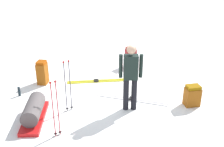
{
  "coord_description": "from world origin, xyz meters",
  "views": [
    {
      "loc": [
        -1.83,
        -6.42,
        3.78
      ],
      "look_at": [
        0.0,
        0.0,
        0.7
      ],
      "focal_mm": 44.88,
      "sensor_mm": 36.0,
      "label": 1
    }
  ],
  "objects_px": {
    "skier_standing": "(131,75)",
    "ski_pair_far": "(132,99)",
    "backpack_large_dark": "(131,57)",
    "thermos_bottle": "(19,91)",
    "backpack_bright": "(42,73)",
    "ski_poles_planted_far": "(55,106)",
    "ski_poles_planted_near": "(68,84)",
    "gear_sled": "(34,111)",
    "ski_pair_near": "(96,81)",
    "backpack_small_spare": "(192,96)"
  },
  "relations": [
    {
      "from": "skier_standing",
      "to": "ski_pair_far",
      "type": "bearing_deg",
      "value": 63.43
    },
    {
      "from": "backpack_large_dark",
      "to": "thermos_bottle",
      "type": "height_order",
      "value": "backpack_large_dark"
    },
    {
      "from": "backpack_bright",
      "to": "ski_poles_planted_far",
      "type": "relative_size",
      "value": 0.54
    },
    {
      "from": "skier_standing",
      "to": "backpack_bright",
      "type": "bearing_deg",
      "value": 134.19
    },
    {
      "from": "ski_pair_far",
      "to": "backpack_large_dark",
      "type": "distance_m",
      "value": 2.31
    },
    {
      "from": "ski_poles_planted_near",
      "to": "thermos_bottle",
      "type": "distance_m",
      "value": 1.76
    },
    {
      "from": "backpack_large_dark",
      "to": "thermos_bottle",
      "type": "relative_size",
      "value": 2.62
    },
    {
      "from": "ski_poles_planted_near",
      "to": "gear_sled",
      "type": "xyz_separation_m",
      "value": [
        -0.85,
        -0.19,
        -0.52
      ]
    },
    {
      "from": "ski_pair_near",
      "to": "ski_pair_far",
      "type": "height_order",
      "value": "same"
    },
    {
      "from": "skier_standing",
      "to": "ski_pair_near",
      "type": "height_order",
      "value": "skier_standing"
    },
    {
      "from": "ski_poles_planted_near",
      "to": "ski_pair_far",
      "type": "bearing_deg",
      "value": 1.97
    },
    {
      "from": "ski_pair_far",
      "to": "backpack_bright",
      "type": "distance_m",
      "value": 2.79
    },
    {
      "from": "ski_pair_far",
      "to": "backpack_small_spare",
      "type": "height_order",
      "value": "backpack_small_spare"
    },
    {
      "from": "skier_standing",
      "to": "ski_poles_planted_near",
      "type": "distance_m",
      "value": 1.53
    },
    {
      "from": "backpack_large_dark",
      "to": "gear_sled",
      "type": "relative_size",
      "value": 0.47
    },
    {
      "from": "backpack_small_spare",
      "to": "gear_sled",
      "type": "height_order",
      "value": "backpack_small_spare"
    },
    {
      "from": "ski_poles_planted_near",
      "to": "backpack_large_dark",
      "type": "bearing_deg",
      "value": 42.9
    },
    {
      "from": "ski_poles_planted_far",
      "to": "gear_sled",
      "type": "bearing_deg",
      "value": 121.31
    },
    {
      "from": "ski_poles_planted_near",
      "to": "gear_sled",
      "type": "distance_m",
      "value": 1.02
    },
    {
      "from": "skier_standing",
      "to": "thermos_bottle",
      "type": "xyz_separation_m",
      "value": [
        -2.69,
        1.47,
        -0.82
      ]
    },
    {
      "from": "ski_pair_near",
      "to": "ski_pair_far",
      "type": "distance_m",
      "value": 1.49
    },
    {
      "from": "ski_poles_planted_near",
      "to": "ski_poles_planted_far",
      "type": "height_order",
      "value": "ski_poles_planted_near"
    },
    {
      "from": "ski_poles_planted_near",
      "to": "ski_poles_planted_far",
      "type": "xyz_separation_m",
      "value": [
        -0.39,
        -0.95,
        -0.01
      ]
    },
    {
      "from": "skier_standing",
      "to": "ski_poles_planted_near",
      "type": "xyz_separation_m",
      "value": [
        -1.47,
        0.36,
        -0.21
      ]
    },
    {
      "from": "backpack_small_spare",
      "to": "thermos_bottle",
      "type": "xyz_separation_m",
      "value": [
        -4.28,
        1.74,
        -0.14
      ]
    },
    {
      "from": "ski_pair_far",
      "to": "ski_poles_planted_far",
      "type": "bearing_deg",
      "value": -153.98
    },
    {
      "from": "skier_standing",
      "to": "ski_poles_planted_far",
      "type": "relative_size",
      "value": 1.29
    },
    {
      "from": "skier_standing",
      "to": "backpack_large_dark",
      "type": "relative_size",
      "value": 2.5
    },
    {
      "from": "backpack_large_dark",
      "to": "ski_poles_planted_far",
      "type": "relative_size",
      "value": 0.52
    },
    {
      "from": "ski_poles_planted_near",
      "to": "gear_sled",
      "type": "bearing_deg",
      "value": -167.71
    },
    {
      "from": "ski_pair_far",
      "to": "ski_poles_planted_near",
      "type": "xyz_separation_m",
      "value": [
        -1.68,
        -0.06,
        0.73
      ]
    },
    {
      "from": "backpack_small_spare",
      "to": "ski_pair_near",
      "type": "bearing_deg",
      "value": 135.58
    },
    {
      "from": "backpack_small_spare",
      "to": "thermos_bottle",
      "type": "bearing_deg",
      "value": 157.94
    },
    {
      "from": "gear_sled",
      "to": "thermos_bottle",
      "type": "relative_size",
      "value": 5.59
    },
    {
      "from": "backpack_bright",
      "to": "ski_pair_far",
      "type": "bearing_deg",
      "value": -36.61
    },
    {
      "from": "backpack_large_dark",
      "to": "ski_poles_planted_near",
      "type": "relative_size",
      "value": 0.51
    },
    {
      "from": "gear_sled",
      "to": "thermos_bottle",
      "type": "bearing_deg",
      "value": 105.6
    },
    {
      "from": "ski_pair_far",
      "to": "backpack_large_dark",
      "type": "relative_size",
      "value": 2.52
    },
    {
      "from": "ski_pair_far",
      "to": "ski_poles_planted_far",
      "type": "xyz_separation_m",
      "value": [
        -2.07,
        -1.01,
        0.72
      ]
    },
    {
      "from": "backpack_large_dark",
      "to": "gear_sled",
      "type": "height_order",
      "value": "backpack_large_dark"
    },
    {
      "from": "ski_poles_planted_far",
      "to": "backpack_bright",
      "type": "bearing_deg",
      "value": 93.32
    },
    {
      "from": "backpack_large_dark",
      "to": "ski_pair_far",
      "type": "bearing_deg",
      "value": -108.36
    },
    {
      "from": "thermos_bottle",
      "to": "ski_poles_planted_near",
      "type": "bearing_deg",
      "value": -42.43
    },
    {
      "from": "backpack_bright",
      "to": "ski_pair_near",
      "type": "bearing_deg",
      "value": -11.55
    },
    {
      "from": "ski_poles_planted_far",
      "to": "gear_sled",
      "type": "xyz_separation_m",
      "value": [
        -0.47,
        0.77,
        -0.51
      ]
    },
    {
      "from": "ski_pair_far",
      "to": "ski_poles_planted_near",
      "type": "relative_size",
      "value": 1.28
    },
    {
      "from": "backpack_bright",
      "to": "thermos_bottle",
      "type": "bearing_deg",
      "value": -138.48
    },
    {
      "from": "backpack_large_dark",
      "to": "ski_poles_planted_near",
      "type": "height_order",
      "value": "ski_poles_planted_near"
    },
    {
      "from": "ski_pair_near",
      "to": "ski_pair_far",
      "type": "bearing_deg",
      "value": -63.32
    },
    {
      "from": "ski_pair_far",
      "to": "thermos_bottle",
      "type": "height_order",
      "value": "thermos_bottle"
    }
  ]
}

